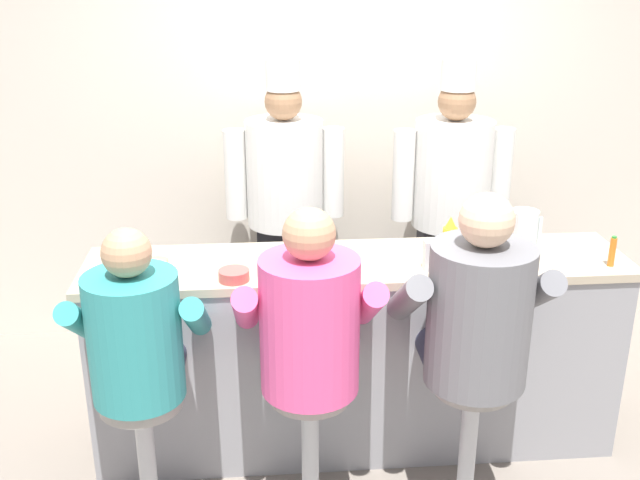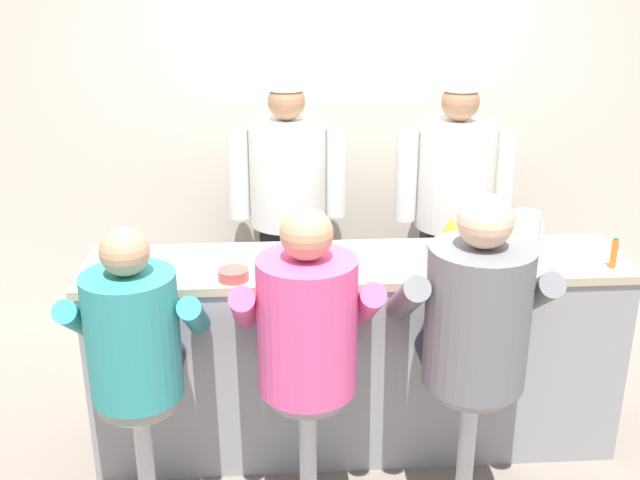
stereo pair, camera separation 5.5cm
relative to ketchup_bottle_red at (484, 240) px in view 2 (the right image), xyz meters
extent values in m
plane|color=slate|center=(-0.58, -0.19, -1.13)|extent=(20.00, 20.00, 0.00)
cube|color=beige|center=(-0.58, 1.45, 0.22)|extent=(10.00, 0.06, 2.70)
cube|color=gray|center=(-0.58, 0.09, -0.65)|extent=(2.56, 0.54, 0.97)
cube|color=tan|center=(-0.58, 0.09, -0.14)|extent=(2.61, 0.56, 0.04)
cylinder|color=red|center=(0.00, 0.00, -0.02)|extent=(0.07, 0.07, 0.21)
cone|color=white|center=(0.00, 0.00, 0.11)|extent=(0.05, 0.05, 0.05)
cylinder|color=yellow|center=(-0.14, 0.06, -0.04)|extent=(0.07, 0.07, 0.16)
cone|color=yellow|center=(-0.14, 0.06, 0.07)|extent=(0.06, 0.06, 0.06)
cylinder|color=orange|center=(0.60, -0.08, -0.05)|extent=(0.03, 0.03, 0.14)
cylinder|color=#287F2D|center=(0.60, -0.08, 0.02)|extent=(0.02, 0.02, 0.01)
cylinder|color=silver|center=(0.22, 0.08, -0.01)|extent=(0.13, 0.13, 0.23)
cube|color=silver|center=(0.30, 0.08, 0.00)|extent=(0.02, 0.02, 0.14)
cylinder|color=white|center=(-1.53, 0.09, -0.11)|extent=(0.25, 0.25, 0.02)
ellipsoid|color=#E0BC60|center=(-1.53, 0.09, -0.09)|extent=(0.11, 0.09, 0.03)
cylinder|color=#B24C47|center=(-1.17, -0.10, -0.10)|extent=(0.14, 0.14, 0.05)
cylinder|color=white|center=(-1.76, -0.12, -0.08)|extent=(0.09, 0.09, 0.08)
torus|color=white|center=(-1.70, -0.12, -0.08)|extent=(0.06, 0.02, 0.06)
cube|color=silver|center=(-0.24, -0.06, -0.05)|extent=(0.11, 0.06, 0.14)
cube|color=black|center=(-0.24, -0.09, -0.05)|extent=(0.07, 0.01, 0.05)
cylinder|color=#B2B5BA|center=(-1.55, -0.50, -0.79)|extent=(0.08, 0.08, 0.65)
cylinder|color=gray|center=(-1.55, -0.50, -0.47)|extent=(0.34, 0.34, 0.05)
cylinder|color=#33384C|center=(-1.65, -0.31, -0.43)|extent=(0.14, 0.38, 0.14)
cylinder|color=#33384C|center=(-1.46, -0.31, -0.43)|extent=(0.14, 0.38, 0.14)
cylinder|color=teal|center=(-1.55, -0.50, -0.18)|extent=(0.38, 0.38, 0.53)
cylinder|color=teal|center=(-1.79, -0.39, -0.15)|extent=(0.10, 0.40, 0.32)
cylinder|color=teal|center=(-1.32, -0.39, -0.15)|extent=(0.10, 0.40, 0.32)
sphere|color=tan|center=(-1.55, -0.50, 0.18)|extent=(0.19, 0.19, 0.19)
cylinder|color=#B2B5BA|center=(-0.85, -0.50, -0.79)|extent=(0.08, 0.08, 0.65)
cylinder|color=gray|center=(-0.85, -0.50, -0.47)|extent=(0.34, 0.34, 0.05)
cylinder|color=#33384C|center=(-0.96, -0.30, -0.43)|extent=(0.15, 0.41, 0.15)
cylinder|color=#33384C|center=(-0.75, -0.30, -0.43)|extent=(0.15, 0.41, 0.15)
cylinder|color=#E54C8C|center=(-0.85, -0.50, -0.16)|extent=(0.41, 0.41, 0.58)
cylinder|color=#E54C8C|center=(-1.11, -0.39, -0.13)|extent=(0.11, 0.44, 0.35)
cylinder|color=#E54C8C|center=(-0.60, -0.39, -0.13)|extent=(0.11, 0.44, 0.35)
sphere|color=tan|center=(-0.85, -0.50, 0.24)|extent=(0.21, 0.21, 0.21)
cylinder|color=#B2B5BA|center=(-0.16, -0.50, -0.79)|extent=(0.08, 0.08, 0.65)
cylinder|color=gray|center=(-0.16, -0.50, -0.47)|extent=(0.34, 0.34, 0.05)
cylinder|color=#33384C|center=(-0.26, -0.29, -0.43)|extent=(0.16, 0.43, 0.16)
cylinder|color=#33384C|center=(-0.05, -0.29, -0.43)|extent=(0.16, 0.43, 0.16)
cylinder|color=slate|center=(-0.16, -0.50, -0.14)|extent=(0.43, 0.43, 0.61)
cylinder|color=slate|center=(-0.43, -0.38, -0.11)|extent=(0.11, 0.46, 0.37)
cylinder|color=slate|center=(0.11, -0.38, -0.11)|extent=(0.11, 0.46, 0.37)
sphere|color=#DBB28E|center=(-0.16, -0.50, 0.27)|extent=(0.22, 0.22, 0.22)
cube|color=#232328|center=(-0.89, 1.12, -0.71)|extent=(0.35, 0.19, 0.85)
cube|color=white|center=(-0.89, 1.07, -0.54)|extent=(0.32, 0.02, 0.51)
cylinder|color=white|center=(-0.89, 1.12, 0.03)|extent=(0.46, 0.46, 0.63)
sphere|color=#8C6647|center=(-0.89, 1.12, 0.46)|extent=(0.22, 0.22, 0.22)
cylinder|color=white|center=(-0.89, 1.12, 0.61)|extent=(0.20, 0.20, 0.17)
cylinder|color=white|center=(-1.18, 1.12, 0.03)|extent=(0.13, 0.13, 0.54)
cylinder|color=white|center=(-0.59, 1.12, 0.03)|extent=(0.13, 0.13, 0.54)
cube|color=#232328|center=(0.11, 1.00, -0.71)|extent=(0.35, 0.19, 0.85)
cube|color=white|center=(0.11, 0.95, -0.54)|extent=(0.32, 0.02, 0.51)
cylinder|color=white|center=(0.11, 1.00, 0.03)|extent=(0.46, 0.46, 0.64)
sphere|color=#8C6647|center=(0.11, 1.00, 0.46)|extent=(0.22, 0.22, 0.22)
cylinder|color=white|center=(0.11, 1.00, 0.62)|extent=(0.20, 0.20, 0.18)
cylinder|color=white|center=(-0.19, 1.00, 0.03)|extent=(0.13, 0.13, 0.54)
cylinder|color=white|center=(0.40, 1.00, 0.03)|extent=(0.13, 0.13, 0.54)
camera|label=1|loc=(-1.04, -3.20, 1.23)|focal=42.00mm
camera|label=2|loc=(-0.99, -3.20, 1.23)|focal=42.00mm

